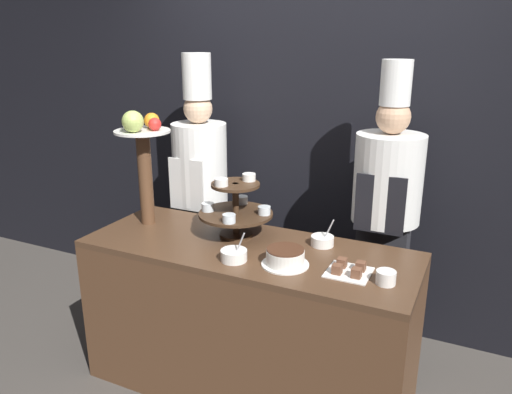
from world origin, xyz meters
name	(u,v)px	position (x,y,z in m)	size (l,w,h in m)	color
wall_back	(312,122)	(0.00, 1.31, 1.40)	(10.00, 0.06, 2.80)	black
buffet_counter	(248,319)	(0.00, 0.34, 0.44)	(1.79, 0.68, 0.87)	brown
tiered_stand	(236,207)	(-0.13, 0.45, 1.04)	(0.41, 0.41, 0.35)	#3D2819
fruit_pedestal	(142,148)	(-0.71, 0.40, 1.33)	(0.32, 0.32, 0.68)	brown
cake_round	(285,257)	(0.26, 0.22, 0.91)	(0.23, 0.23, 0.09)	white
cup_white	(386,277)	(0.75, 0.23, 0.90)	(0.09, 0.09, 0.06)	white
cake_square_tray	(349,270)	(0.57, 0.27, 0.89)	(0.20, 0.20, 0.05)	white
serving_bowl_near	(234,255)	(0.01, 0.16, 0.90)	(0.13, 0.13, 0.16)	white
serving_bowl_far	(322,241)	(0.35, 0.53, 0.90)	(0.12, 0.12, 0.15)	white
chef_left	(200,182)	(-0.66, 0.94, 1.00)	(0.37, 0.37, 1.85)	#28282D
chef_center_left	(386,209)	(0.60, 0.94, 0.99)	(0.39, 0.39, 1.83)	#28282D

